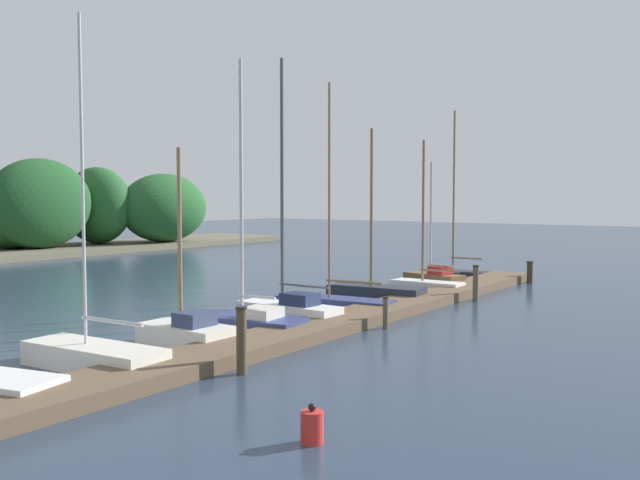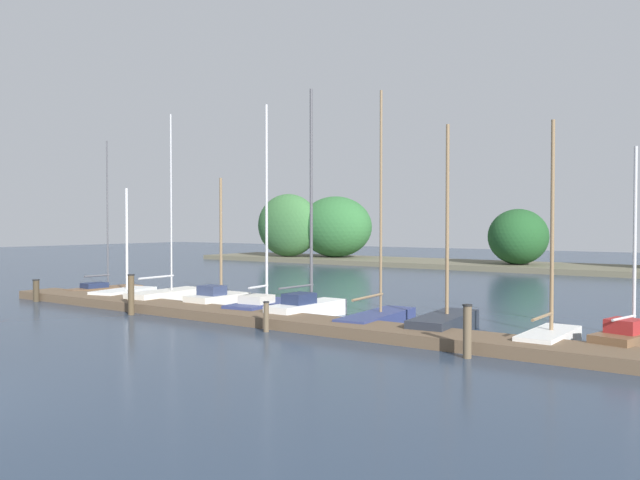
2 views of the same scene
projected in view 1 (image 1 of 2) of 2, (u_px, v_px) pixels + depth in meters
name	position (u px, v px, depth m)	size (l,w,h in m)	color
dock_pier	(346.00, 320.00, 21.89)	(29.90, 1.80, 0.35)	brown
sailboat_2	(89.00, 354.00, 16.47)	(1.45, 4.04, 8.17)	silver
sailboat_3	(184.00, 331.00, 18.90)	(1.26, 2.83, 5.30)	silver
sailboat_4	(247.00, 319.00, 20.89)	(1.72, 3.72, 7.99)	navy
sailboat_5	(286.00, 306.00, 22.61)	(1.17, 3.84, 8.35)	white
sailboat_6	(332.00, 300.00, 25.07)	(1.50, 4.54, 7.97)	navy
sailboat_7	(373.00, 291.00, 27.04)	(1.48, 3.95, 6.57)	#232833
sailboat_8	(424.00, 283.00, 29.53)	(1.02, 3.23, 6.33)	white
sailboat_9	(433.00, 277.00, 31.47)	(1.65, 3.06, 5.51)	brown
sailboat_10	(454.00, 269.00, 34.33)	(1.16, 3.00, 8.09)	#232833
mooring_piling_1	(241.00, 340.00, 15.88)	(0.27, 0.27, 1.53)	#4C3D28
mooring_piling_2	(385.00, 313.00, 21.37)	(0.20, 0.20, 0.97)	brown
mooring_piling_3	(476.00, 283.00, 26.88)	(0.25, 0.25, 1.38)	brown
mooring_piling_4	(530.00, 272.00, 32.48)	(0.31, 0.31, 1.01)	#3D3323
channel_buoy_0	(312.00, 426.00, 11.49)	(0.38, 0.38, 0.66)	red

